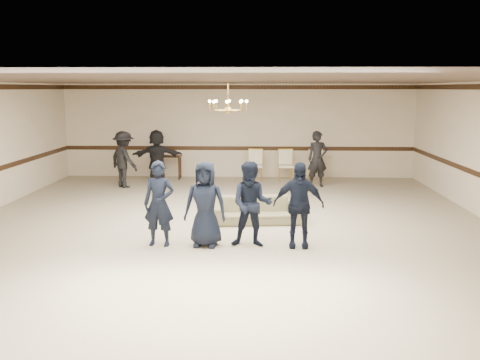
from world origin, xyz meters
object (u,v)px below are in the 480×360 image
object	(u,v)px
boy_b	(205,204)
adult_left	(124,159)
banquet_chair_right	(316,166)
boy_d	(298,205)
banquet_chair_left	(256,165)
adult_mid	(157,157)
adult_right	(317,159)
banquet_chair_mid	(286,166)
boy_c	(252,204)
boy_a	(159,204)
settee	(256,210)
console_table	(167,167)
chandelier	(228,96)

from	to	relation	value
boy_b	adult_left	size ratio (longest dim) A/B	0.96
banquet_chair_right	boy_d	bearing A→B (deg)	-100.50
boy_b	banquet_chair_left	distance (m)	7.48
boy_b	adult_mid	size ratio (longest dim) A/B	0.96
boy_d	adult_right	distance (m)	6.44
adult_left	banquet_chair_right	world-z (taller)	adult_left
banquet_chair_mid	boy_d	bearing A→B (deg)	-94.92
boy_c	banquet_chair_left	bearing A→B (deg)	93.69
boy_a	settee	bearing A→B (deg)	51.47
adult_right	banquet_chair_mid	xyz separation A→B (m)	(-0.93, 1.06, -0.36)
boy_b	boy_c	size ratio (longest dim) A/B	1.00
boy_d	settee	bearing A→B (deg)	117.22
boy_b	banquet_chair_right	size ratio (longest dim) A/B	1.64
boy_c	console_table	world-z (taller)	boy_c
banquet_chair_mid	settee	bearing A→B (deg)	-103.69
boy_b	settee	world-z (taller)	boy_b
boy_d	adult_left	xyz separation A→B (m)	(-4.94, 6.05, 0.04)
banquet_chair_mid	console_table	world-z (taller)	banquet_chair_mid
settee	adult_left	world-z (taller)	adult_left
boy_a	boy_c	bearing A→B (deg)	6.92
adult_mid	banquet_chair_left	bearing A→B (deg)	-174.58
boy_d	console_table	xyz separation A→B (m)	(-3.88, 7.61, -0.43)
adult_right	chandelier	bearing A→B (deg)	-132.71
settee	banquet_chair_right	size ratio (longest dim) A/B	1.98
boy_c	settee	world-z (taller)	boy_c
boy_b	banquet_chair_right	distance (m)	7.98
boy_a	boy_b	bearing A→B (deg)	6.92
boy_a	banquet_chair_right	xyz separation A→B (m)	(3.82, 7.41, -0.33)
boy_d	banquet_chair_mid	world-z (taller)	boy_d
boy_b	banquet_chair_left	world-z (taller)	boy_b
console_table	banquet_chair_left	bearing A→B (deg)	1.00
chandelier	boy_b	bearing A→B (deg)	-98.69
banquet_chair_right	console_table	bearing A→B (deg)	175.84
chandelier	console_table	distance (m)	6.48
boy_c	banquet_chair_right	world-z (taller)	boy_c
boy_a	banquet_chair_right	distance (m)	8.35
settee	banquet_chair_right	bearing A→B (deg)	64.94
adult_right	banquet_chair_right	world-z (taller)	adult_right
chandelier	adult_left	world-z (taller)	chandelier
adult_right	console_table	distance (m)	5.11
boy_b	boy_d	xyz separation A→B (m)	(1.80, 0.00, 0.00)
console_table	boy_a	bearing A→B (deg)	-76.41
boy_b	banquet_chair_left	xyz separation A→B (m)	(0.92, 7.41, -0.33)
adult_left	banquet_chair_mid	xyz separation A→B (m)	(5.07, 1.36, -0.36)
boy_c	adult_left	world-z (taller)	adult_left
settee	banquet_chair_mid	xyz separation A→B (m)	(0.96, 5.57, 0.21)
boy_b	adult_right	world-z (taller)	adult_right
banquet_chair_left	banquet_chair_mid	world-z (taller)	same
adult_left	adult_mid	world-z (taller)	same
adult_mid	boy_d	bearing A→B (deg)	114.52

